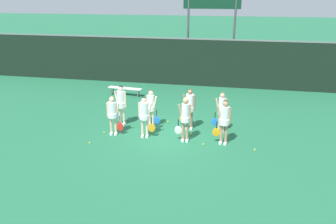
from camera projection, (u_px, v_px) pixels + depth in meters
name	position (u px, v px, depth m)	size (l,w,h in m)	color
ground_plane	(167.00, 133.00, 13.85)	(140.00, 140.00, 0.00)	#216642
fence_windscreen	(191.00, 62.00, 20.35)	(60.00, 0.08, 2.97)	black
scoreboard	(212.00, 3.00, 20.36)	(3.59, 0.15, 6.35)	#515156
bench_courtside	(125.00, 89.00, 18.73)	(2.03, 0.58, 0.45)	silver
player_0	(113.00, 112.00, 13.43)	(0.66, 0.39, 1.65)	beige
player_1	(144.00, 114.00, 13.17)	(0.67, 0.39, 1.71)	beige
player_2	(185.00, 116.00, 12.78)	(0.64, 0.35, 1.82)	tan
player_3	(224.00, 118.00, 12.55)	(0.68, 0.39, 1.80)	tan
player_4	(121.00, 102.00, 14.37)	(0.68, 0.41, 1.82)	beige
player_5	(151.00, 106.00, 14.12)	(0.61, 0.33, 1.71)	beige
player_6	(190.00, 106.00, 13.94)	(0.67, 0.38, 1.79)	#8C664C
player_7	(222.00, 109.00, 13.65)	(0.61, 0.32, 1.74)	tan
tennis_ball_0	(90.00, 143.00, 12.89)	(0.07, 0.07, 0.07)	#CCE033
tennis_ball_1	(185.00, 120.00, 15.21)	(0.07, 0.07, 0.07)	#CCE033
tennis_ball_2	(168.00, 122.00, 14.96)	(0.07, 0.07, 0.07)	#CCE033
tennis_ball_3	(204.00, 144.00, 12.78)	(0.06, 0.06, 0.06)	#CCE033
tennis_ball_4	(255.00, 150.00, 12.33)	(0.07, 0.07, 0.07)	#CCE033
tennis_ball_5	(104.00, 133.00, 13.83)	(0.06, 0.06, 0.06)	#CCE033
tennis_ball_6	(191.00, 134.00, 13.66)	(0.07, 0.07, 0.07)	#CCE033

